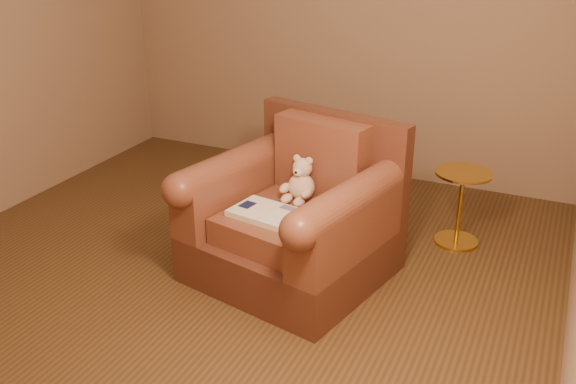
% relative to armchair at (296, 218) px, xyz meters
% --- Properties ---
extents(floor, '(4.00, 4.00, 0.00)m').
position_rel_armchair_xyz_m(floor, '(-0.40, -0.17, -0.37)').
color(floor, '#53391C').
rests_on(floor, ground).
extents(armchair, '(1.26, 1.22, 0.96)m').
position_rel_armchair_xyz_m(armchair, '(0.00, 0.00, 0.00)').
color(armchair, '#532A1B').
rests_on(armchair, floor).
extents(teddy_bear, '(0.21, 0.24, 0.29)m').
position_rel_armchair_xyz_m(teddy_bear, '(-0.01, 0.09, 0.19)').
color(teddy_bear, beige).
rests_on(teddy_bear, armchair).
extents(guidebook, '(0.50, 0.35, 0.04)m').
position_rel_armchair_xyz_m(guidebook, '(-0.07, -0.21, 0.11)').
color(guidebook, beige).
rests_on(guidebook, armchair).
extents(side_table, '(0.38, 0.38, 0.53)m').
position_rel_armchair_xyz_m(side_table, '(0.86, 0.81, -0.09)').
color(side_table, gold).
rests_on(side_table, floor).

